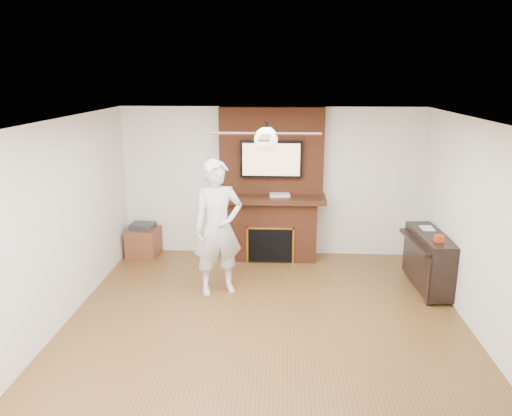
# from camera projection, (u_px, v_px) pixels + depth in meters

# --- Properties ---
(room_shell) EXTENTS (5.36, 5.86, 2.86)m
(room_shell) POSITION_uv_depth(u_px,v_px,m) (265.00, 232.00, 5.73)
(room_shell) COLOR brown
(room_shell) RESTS_ON ground
(fireplace) EXTENTS (1.78, 0.64, 2.50)m
(fireplace) POSITION_uv_depth(u_px,v_px,m) (271.00, 200.00, 8.25)
(fireplace) COLOR brown
(fireplace) RESTS_ON ground
(tv) EXTENTS (1.00, 0.08, 0.60)m
(tv) POSITION_uv_depth(u_px,v_px,m) (271.00, 159.00, 8.03)
(tv) COLOR black
(tv) RESTS_ON fireplace
(ceiling_fan) EXTENTS (1.21, 1.21, 0.31)m
(ceiling_fan) POSITION_uv_depth(u_px,v_px,m) (266.00, 138.00, 5.45)
(ceiling_fan) COLOR black
(ceiling_fan) RESTS_ON room_shell
(person) EXTENTS (0.82, 0.69, 1.90)m
(person) POSITION_uv_depth(u_px,v_px,m) (218.00, 228.00, 6.89)
(person) COLOR silver
(person) RESTS_ON ground
(side_table) EXTENTS (0.53, 0.53, 0.57)m
(side_table) POSITION_uv_depth(u_px,v_px,m) (144.00, 241.00, 8.49)
(side_table) COLOR #5E301A
(side_table) RESTS_ON ground
(piano) EXTENTS (0.53, 1.28, 0.91)m
(piano) POSITION_uv_depth(u_px,v_px,m) (429.00, 259.00, 7.14)
(piano) COLOR black
(piano) RESTS_ON ground
(cable_box) EXTENTS (0.34, 0.22, 0.05)m
(cable_box) POSITION_uv_depth(u_px,v_px,m) (280.00, 195.00, 8.12)
(cable_box) COLOR silver
(cable_box) RESTS_ON fireplace
(candle_orange) EXTENTS (0.07, 0.07, 0.10)m
(candle_orange) POSITION_uv_depth(u_px,v_px,m) (257.00, 258.00, 8.27)
(candle_orange) COLOR orange
(candle_orange) RESTS_ON ground
(candle_cream) EXTENTS (0.09, 0.09, 0.12)m
(candle_cream) POSITION_uv_depth(u_px,v_px,m) (281.00, 257.00, 8.30)
(candle_cream) COLOR #C1AA99
(candle_cream) RESTS_ON ground
(candle_blue) EXTENTS (0.07, 0.07, 0.07)m
(candle_blue) POSITION_uv_depth(u_px,v_px,m) (277.00, 259.00, 8.26)
(candle_blue) COLOR navy
(candle_blue) RESTS_ON ground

